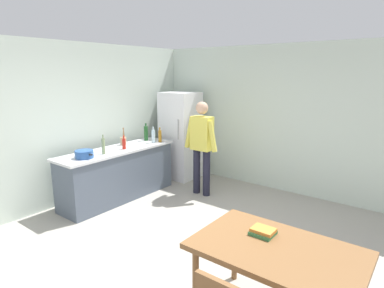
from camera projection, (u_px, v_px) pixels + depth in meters
ground_plane at (175, 255)px, 3.95m from camera, size 14.00×14.00×0.00m
wall_back at (279, 119)px, 5.97m from camera, size 6.40×0.12×2.70m
wall_left at (64, 124)px, 5.36m from camera, size 0.12×5.60×2.70m
kitchen_counter at (118, 174)px, 5.66m from camera, size 0.64×2.20×0.90m
refrigerator at (181, 136)px, 6.74m from camera, size 0.70×0.67×1.80m
person at (202, 142)px, 5.73m from camera, size 0.70×0.22×1.70m
dining_table at (277, 256)px, 2.73m from camera, size 1.40×0.90×0.75m
cooking_pot at (84, 154)px, 4.96m from camera, size 0.40×0.28×0.12m
utensil_jar at (123, 141)px, 5.86m from camera, size 0.11×0.11×0.32m
bottle_water_clear at (153, 136)px, 6.04m from camera, size 0.07×0.07×0.30m
bottle_wine_green at (146, 133)px, 6.21m from camera, size 0.08×0.08×0.34m
bottle_sauce_red at (124, 144)px, 5.53m from camera, size 0.06×0.06×0.24m
bottle_vinegar_tall at (103, 146)px, 5.19m from camera, size 0.06×0.06×0.32m
bottle_oil_amber at (160, 136)px, 6.10m from camera, size 0.06×0.06×0.28m
book_stack at (263, 232)px, 2.93m from camera, size 0.21×0.20×0.06m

